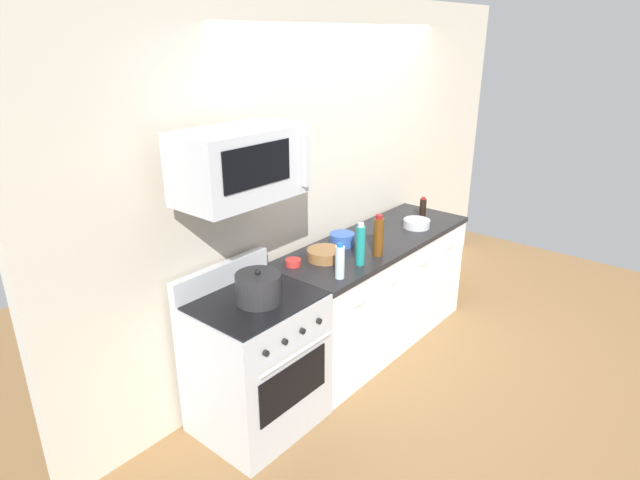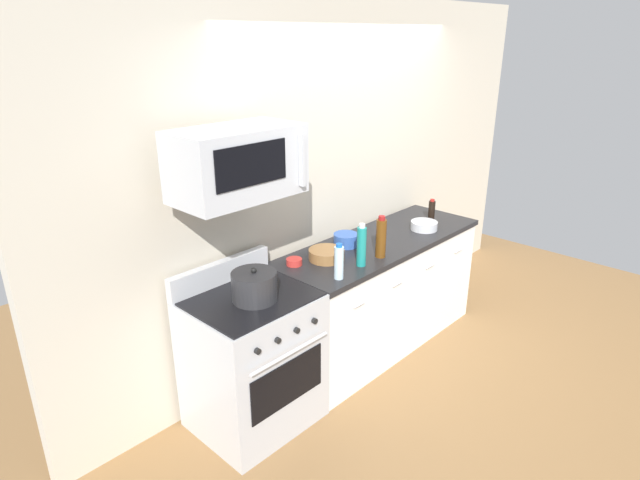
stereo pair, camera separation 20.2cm
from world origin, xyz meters
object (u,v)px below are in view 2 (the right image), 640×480
(range_oven, at_px, (253,359))
(bottle_wine_amber, at_px, (381,238))
(microwave, at_px, (237,163))
(bowl_wooden_salad, at_px, (327,254))
(bowl_red_small, at_px, (294,262))
(bottle_water_clear, at_px, (339,262))
(bowl_blue_mixing, at_px, (346,239))
(bottle_sparkling_teal, at_px, (361,246))
(stockpot, at_px, (254,286))
(bowl_steel_prep, at_px, (424,225))
(bottle_soy_sauce_dark, at_px, (432,211))

(range_oven, distance_m, bottle_wine_amber, 1.23)
(microwave, height_order, bowl_wooden_salad, microwave)
(bowl_wooden_salad, bearing_deg, microwave, -179.40)
(bottle_wine_amber, height_order, bowl_red_small, bottle_wine_amber)
(microwave, xyz_separation_m, bowl_wooden_salad, (0.75, 0.01, -0.79))
(bottle_water_clear, relative_size, bowl_blue_mixing, 1.30)
(bottle_sparkling_teal, relative_size, stockpot, 1.12)
(bottle_water_clear, height_order, stockpot, bottle_water_clear)
(bottle_water_clear, distance_m, bowl_steel_prep, 1.19)
(bowl_steel_prep, bearing_deg, bottle_soy_sauce_dark, 18.43)
(bowl_red_small, relative_size, stockpot, 0.41)
(bottle_water_clear, xyz_separation_m, bottle_wine_amber, (0.48, 0.02, 0.03))
(bowl_wooden_salad, xyz_separation_m, bowl_blue_mixing, (0.30, 0.07, 0.01))
(bowl_red_small, bearing_deg, bowl_steel_prep, -12.01)
(bowl_blue_mixing, distance_m, stockpot, 1.07)
(bottle_sparkling_teal, bearing_deg, bottle_water_clear, -174.30)
(bottle_water_clear, bearing_deg, bowl_red_small, 97.37)
(microwave, relative_size, bowl_wooden_salad, 2.90)
(bottle_soy_sauce_dark, relative_size, bowl_red_small, 1.73)
(bottle_soy_sauce_dark, height_order, stockpot, stockpot)
(bowl_red_small, distance_m, bowl_blue_mixing, 0.52)
(range_oven, height_order, stockpot, stockpot)
(microwave, distance_m, bottle_sparkling_teal, 1.11)
(bottle_sparkling_teal, xyz_separation_m, stockpot, (-0.84, 0.14, -0.05))
(bowl_wooden_salad, bearing_deg, bowl_red_small, 156.27)
(bowl_steel_prep, bearing_deg, bottle_water_clear, -174.71)
(microwave, distance_m, bottle_soy_sauce_dark, 2.12)
(bottle_sparkling_teal, bearing_deg, bowl_red_small, 132.11)
(stockpot, bearing_deg, bottle_soy_sauce_dark, 0.52)
(bottle_sparkling_teal, bearing_deg, bottle_soy_sauce_dark, 7.88)
(bottle_sparkling_teal, bearing_deg, bowl_wooden_salad, 109.44)
(bowl_wooden_salad, height_order, bowl_blue_mixing, bowl_blue_mixing)
(microwave, relative_size, bottle_sparkling_teal, 2.42)
(bottle_sparkling_teal, xyz_separation_m, bowl_red_small, (-0.31, 0.35, -0.12))
(bottle_wine_amber, bearing_deg, bowl_wooden_salad, 140.42)
(range_oven, distance_m, bowl_red_small, 0.73)
(range_oven, relative_size, bowl_wooden_salad, 4.17)
(microwave, height_order, bowl_blue_mixing, microwave)
(bowl_wooden_salad, height_order, bowl_red_small, bowl_wooden_salad)
(bottle_sparkling_teal, distance_m, bottle_wine_amber, 0.22)
(bottle_wine_amber, xyz_separation_m, bowl_red_small, (-0.53, 0.35, -0.12))
(bottle_water_clear, bearing_deg, bottle_sparkling_teal, 5.70)
(bottle_soy_sauce_dark, relative_size, bowl_steel_prep, 0.89)
(bottle_wine_amber, bearing_deg, bowl_blue_mixing, 91.24)
(bottle_water_clear, xyz_separation_m, bottle_soy_sauce_dark, (1.41, 0.19, -0.02))
(bottle_water_clear, bearing_deg, stockpot, 163.86)
(bottle_water_clear, relative_size, bottle_wine_amber, 0.79)
(range_oven, bearing_deg, bowl_blue_mixing, 6.76)
(bottle_soy_sauce_dark, bearing_deg, bottle_water_clear, -172.53)
(bottle_soy_sauce_dark, distance_m, bowl_wooden_salad, 1.24)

